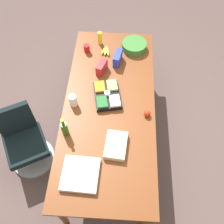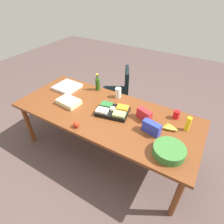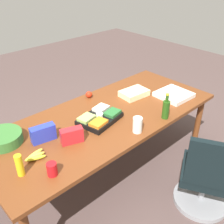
# 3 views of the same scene
# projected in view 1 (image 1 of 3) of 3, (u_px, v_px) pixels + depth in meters

# --- Properties ---
(ground_plane) EXTENTS (10.00, 10.00, 0.00)m
(ground_plane) POSITION_uv_depth(u_px,v_px,m) (110.00, 135.00, 3.64)
(ground_plane) COLOR #52403D
(conference_table) EXTENTS (2.55, 1.07, 0.77)m
(conference_table) POSITION_uv_depth(u_px,v_px,m) (109.00, 107.00, 3.05)
(conference_table) COLOR brown
(conference_table) RESTS_ON ground
(office_chair) EXTENTS (0.65, 0.65, 0.92)m
(office_chair) POSITION_uv_depth(u_px,v_px,m) (26.00, 144.00, 3.18)
(office_chair) COLOR gray
(office_chair) RESTS_ON ground
(mustard_bottle) EXTENTS (0.07, 0.07, 0.19)m
(mustard_bottle) POSITION_uv_depth(u_px,v_px,m) (100.00, 38.00, 3.50)
(mustard_bottle) COLOR yellow
(mustard_bottle) RESTS_ON conference_table
(chip_bag_blue) EXTENTS (0.23, 0.12, 0.15)m
(chip_bag_blue) POSITION_uv_depth(u_px,v_px,m) (118.00, 58.00, 3.31)
(chip_bag_blue) COLOR #293ABE
(chip_bag_blue) RESTS_ON conference_table
(pizza_box) EXTENTS (0.37, 0.37, 0.05)m
(pizza_box) POSITION_uv_depth(u_px,v_px,m) (80.00, 174.00, 2.50)
(pizza_box) COLOR silver
(pizza_box) RESTS_ON conference_table
(chip_bag_red) EXTENTS (0.22, 0.14, 0.14)m
(chip_bag_red) POSITION_uv_depth(u_px,v_px,m) (102.00, 67.00, 3.23)
(chip_bag_red) COLOR red
(chip_bag_red) RESTS_ON conference_table
(red_solo_cup) EXTENTS (0.10, 0.10, 0.11)m
(red_solo_cup) POSITION_uv_depth(u_px,v_px,m) (87.00, 48.00, 3.44)
(red_solo_cup) COLOR red
(red_solo_cup) RESTS_ON conference_table
(sheet_cake) EXTENTS (0.34, 0.25, 0.07)m
(sheet_cake) POSITION_uv_depth(u_px,v_px,m) (116.00, 145.00, 2.66)
(sheet_cake) COLOR beige
(sheet_cake) RESTS_ON conference_table
(mayo_jar) EXTENTS (0.11, 0.11, 0.15)m
(mayo_jar) POSITION_uv_depth(u_px,v_px,m) (73.00, 100.00, 2.93)
(mayo_jar) COLOR white
(mayo_jar) RESTS_ON conference_table
(veggie_tray) EXTENTS (0.47, 0.38, 0.09)m
(veggie_tray) POSITION_uv_depth(u_px,v_px,m) (107.00, 95.00, 3.02)
(veggie_tray) COLOR black
(veggie_tray) RESTS_ON conference_table
(wine_bottle) EXTENTS (0.09, 0.09, 0.28)m
(wine_bottle) POSITION_uv_depth(u_px,v_px,m) (65.00, 128.00, 2.69)
(wine_bottle) COLOR #244E14
(wine_bottle) RESTS_ON conference_table
(apple_red) EXTENTS (0.09, 0.09, 0.08)m
(apple_red) POSITION_uv_depth(u_px,v_px,m) (147.00, 114.00, 2.87)
(apple_red) COLOR red
(apple_red) RESTS_ON conference_table
(salad_bowl) EXTENTS (0.39, 0.39, 0.10)m
(salad_bowl) POSITION_uv_depth(u_px,v_px,m) (134.00, 46.00, 3.48)
(salad_bowl) COLOR #366F2F
(salad_bowl) RESTS_ON conference_table
(banana_bunch) EXTENTS (0.20, 0.13, 0.04)m
(banana_bunch) POSITION_uv_depth(u_px,v_px,m) (106.00, 51.00, 3.46)
(banana_bunch) COLOR yellow
(banana_bunch) RESTS_ON conference_table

